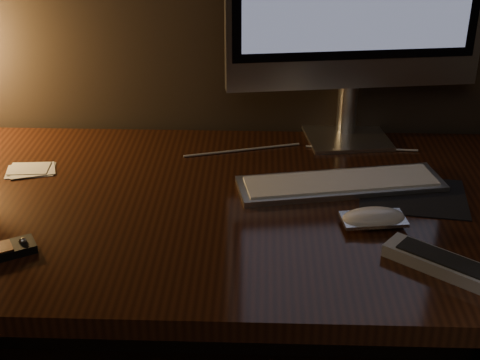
{
  "coord_description": "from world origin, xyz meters",
  "views": [
    {
      "loc": [
        0.09,
        0.67,
        1.4
      ],
      "look_at": [
        0.05,
        1.73,
        0.86
      ],
      "focal_mm": 50.0,
      "sensor_mm": 36.0,
      "label": 1
    }
  ],
  "objects_px": {
    "desk": "(221,238)",
    "mouse": "(373,220)",
    "tv_remote": "(449,266)",
    "keyboard": "(341,183)"
  },
  "relations": [
    {
      "from": "desk",
      "to": "mouse",
      "type": "relative_size",
      "value": 13.26
    },
    {
      "from": "desk",
      "to": "mouse",
      "type": "bearing_deg",
      "value": -26.41
    },
    {
      "from": "desk",
      "to": "tv_remote",
      "type": "distance_m",
      "value": 0.53
    },
    {
      "from": "mouse",
      "to": "tv_remote",
      "type": "distance_m",
      "value": 0.19
    },
    {
      "from": "keyboard",
      "to": "mouse",
      "type": "xyz_separation_m",
      "value": [
        0.05,
        -0.16,
        0.0
      ]
    },
    {
      "from": "keyboard",
      "to": "mouse",
      "type": "distance_m",
      "value": 0.16
    },
    {
      "from": "desk",
      "to": "tv_remote",
      "type": "xyz_separation_m",
      "value": [
        0.41,
        -0.3,
        0.14
      ]
    },
    {
      "from": "keyboard",
      "to": "tv_remote",
      "type": "height_order",
      "value": "tv_remote"
    },
    {
      "from": "desk",
      "to": "tv_remote",
      "type": "height_order",
      "value": "tv_remote"
    },
    {
      "from": "keyboard",
      "to": "mouse",
      "type": "relative_size",
      "value": 3.59
    }
  ]
}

